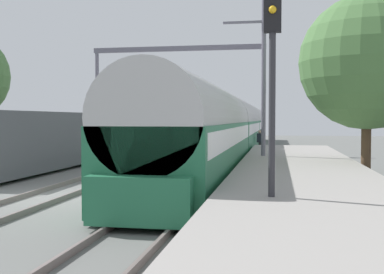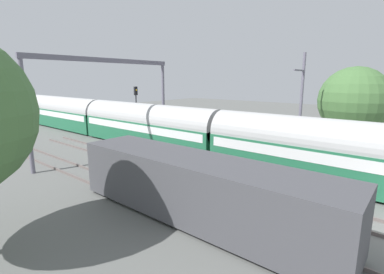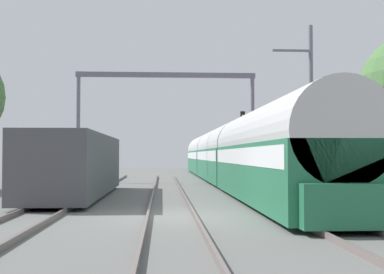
# 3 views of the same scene
# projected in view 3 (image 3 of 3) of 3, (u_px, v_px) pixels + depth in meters

# --- Properties ---
(ground) EXTENTS (120.00, 120.00, 0.00)m
(ground) POSITION_uv_depth(u_px,v_px,m) (171.00, 217.00, 16.10)
(ground) COLOR slate
(track_far_west) EXTENTS (1.52, 60.00, 0.16)m
(track_far_west) POSITION_uv_depth(u_px,v_px,m) (35.00, 215.00, 15.85)
(track_far_west) COLOR #6A5E5B
(track_far_west) RESTS_ON ground
(track_west) EXTENTS (1.52, 60.00, 0.16)m
(track_west) POSITION_uv_depth(u_px,v_px,m) (171.00, 214.00, 16.10)
(track_west) COLOR #6A5E5B
(track_west) RESTS_ON ground
(track_east) EXTENTS (1.52, 60.00, 0.16)m
(track_east) POSITION_uv_depth(u_px,v_px,m) (303.00, 213.00, 16.34)
(track_east) COLOR #6A5E5B
(track_east) RESTS_ON ground
(passenger_train) EXTENTS (2.93, 49.20, 3.82)m
(passenger_train) POSITION_uv_depth(u_px,v_px,m) (225.00, 155.00, 36.77)
(passenger_train) COLOR #236B47
(passenger_train) RESTS_ON ground
(freight_car) EXTENTS (2.80, 13.00, 2.70)m
(freight_car) POSITION_uv_depth(u_px,v_px,m) (77.00, 165.00, 23.63)
(freight_car) COLOR #47474C
(freight_car) RESTS_ON ground
(person_crossing) EXTENTS (0.44, 0.31, 1.73)m
(person_crossing) POSITION_uv_depth(u_px,v_px,m) (250.00, 168.00, 36.66)
(person_crossing) COLOR #272727
(person_crossing) RESTS_ON ground
(railway_signal_far) EXTENTS (0.36, 0.30, 5.44)m
(railway_signal_far) POSITION_uv_depth(u_px,v_px,m) (243.00, 136.00, 40.79)
(railway_signal_far) COLOR #2D2D33
(railway_signal_far) RESTS_ON ground
(catenary_gantry) EXTENTS (12.85, 0.28, 7.86)m
(catenary_gantry) POSITION_uv_depth(u_px,v_px,m) (166.00, 103.00, 36.52)
(catenary_gantry) COLOR slate
(catenary_gantry) RESTS_ON ground
(catenary_pole_east_mid) EXTENTS (1.90, 0.20, 8.00)m
(catenary_pole_east_mid) POSITION_uv_depth(u_px,v_px,m) (310.00, 107.00, 23.70)
(catenary_pole_east_mid) COLOR slate
(catenary_pole_east_mid) RESTS_ON ground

